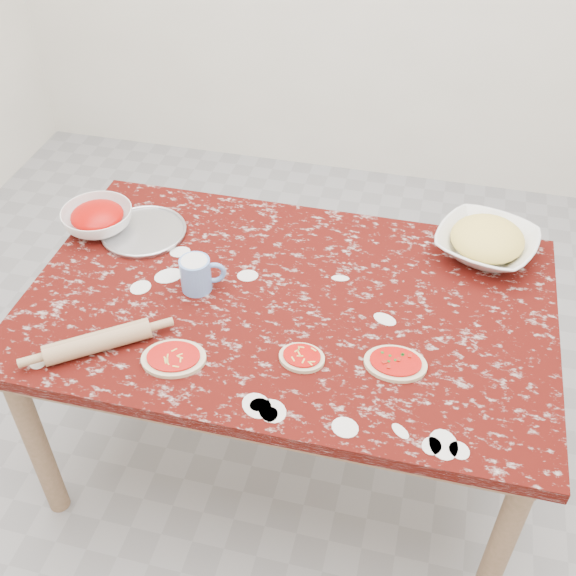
# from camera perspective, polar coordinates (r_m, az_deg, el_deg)

# --- Properties ---
(ground) EXTENTS (4.00, 4.00, 0.00)m
(ground) POSITION_cam_1_polar(r_m,az_deg,el_deg) (2.70, 0.00, -12.85)
(ground) COLOR gray
(worktable) EXTENTS (1.60, 1.00, 0.75)m
(worktable) POSITION_cam_1_polar(r_m,az_deg,el_deg) (2.19, 0.00, -2.61)
(worktable) COLOR #3B0906
(worktable) RESTS_ON ground
(pizza_tray) EXTENTS (0.36, 0.36, 0.01)m
(pizza_tray) POSITION_cam_1_polar(r_m,az_deg,el_deg) (2.44, -11.66, 4.48)
(pizza_tray) COLOR #B2B2B7
(pizza_tray) RESTS_ON worktable
(sauce_bowl) EXTENTS (0.32, 0.32, 0.08)m
(sauce_bowl) POSITION_cam_1_polar(r_m,az_deg,el_deg) (2.49, -15.22, 5.42)
(sauce_bowl) COLOR white
(sauce_bowl) RESTS_ON worktable
(cheese_bowl) EXTENTS (0.40, 0.40, 0.08)m
(cheese_bowl) POSITION_cam_1_polar(r_m,az_deg,el_deg) (2.38, 15.82, 3.45)
(cheese_bowl) COLOR white
(cheese_bowl) RESTS_ON worktable
(flour_mug) EXTENTS (0.14, 0.09, 0.11)m
(flour_mug) POSITION_cam_1_polar(r_m,az_deg,el_deg) (2.16, -7.41, 1.14)
(flour_mug) COLOR #6A94DC
(flour_mug) RESTS_ON worktable
(pizza_left) EXTENTS (0.21, 0.18, 0.02)m
(pizza_left) POSITION_cam_1_polar(r_m,az_deg,el_deg) (1.98, -9.29, -5.66)
(pizza_left) COLOR beige
(pizza_left) RESTS_ON worktable
(pizza_mid) EXTENTS (0.14, 0.12, 0.02)m
(pizza_mid) POSITION_cam_1_polar(r_m,az_deg,el_deg) (1.96, 1.13, -5.67)
(pizza_mid) COLOR beige
(pizza_mid) RESTS_ON worktable
(pizza_right) EXTENTS (0.18, 0.14, 0.02)m
(pizza_right) POSITION_cam_1_polar(r_m,az_deg,el_deg) (1.96, 8.74, -6.08)
(pizza_right) COLOR beige
(pizza_right) RESTS_ON worktable
(rolling_pin) EXTENTS (0.27, 0.22, 0.06)m
(rolling_pin) POSITION_cam_1_polar(r_m,az_deg,el_deg) (2.04, -15.23, -4.25)
(rolling_pin) COLOR tan
(rolling_pin) RESTS_ON worktable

